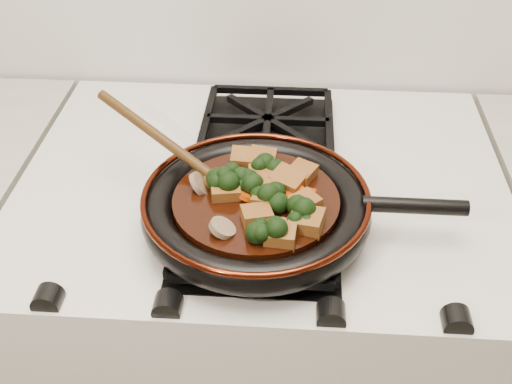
{
  "coord_description": "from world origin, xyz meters",
  "views": [
    {
      "loc": [
        0.05,
        0.88,
        1.5
      ],
      "look_at": [
        -0.0,
        1.56,
        0.97
      ],
      "focal_mm": 45.0,
      "sensor_mm": 36.0,
      "label": 1
    }
  ],
  "objects": [
    {
      "name": "broccoli_floret_1",
      "position": [
        0.02,
        1.48,
        0.97
      ],
      "size": [
        0.08,
        0.09,
        0.06
      ],
      "primitive_type": null,
      "rotation": [
        0.01,
        -0.16,
        1.0
      ],
      "color": "black",
      "rests_on": "braising_sauce"
    },
    {
      "name": "tofu_cube_11",
      "position": [
        0.03,
        1.48,
        0.97
      ],
      "size": [
        0.04,
        0.04,
        0.02
      ],
      "primitive_type": "cube",
      "rotation": [
        -0.04,
        0.01,
        3.06
      ],
      "color": "brown",
      "rests_on": "braising_sauce"
    },
    {
      "name": "broccoli_floret_0",
      "position": [
        -0.05,
        1.58,
        0.97
      ],
      "size": [
        0.09,
        0.09,
        0.07
      ],
      "primitive_type": null,
      "rotation": [
        -0.09,
        -0.18,
        1.13
      ],
      "color": "black",
      "rests_on": "braising_sauce"
    },
    {
      "name": "carrot_coin_2",
      "position": [
        -0.01,
        1.56,
        0.96
      ],
      "size": [
        0.03,
        0.03,
        0.02
      ],
      "primitive_type": "cylinder",
      "rotation": [
        -0.28,
        0.34,
        0.0
      ],
      "color": "#B53805",
      "rests_on": "braising_sauce"
    },
    {
      "name": "tofu_cube_10",
      "position": [
        0.01,
        1.58,
        0.97
      ],
      "size": [
        0.06,
        0.06,
        0.03
      ],
      "primitive_type": "cube",
      "rotation": [
        -0.1,
        0.02,
        2.29
      ],
      "color": "brown",
      "rests_on": "braising_sauce"
    },
    {
      "name": "tofu_cube_4",
      "position": [
        0.0,
        1.61,
        0.97
      ],
      "size": [
        0.04,
        0.04,
        0.02
      ],
      "primitive_type": "cube",
      "rotation": [
        0.03,
        -0.02,
        0.1
      ],
      "color": "brown",
      "rests_on": "braising_sauce"
    },
    {
      "name": "broccoli_floret_3",
      "position": [
        0.02,
        1.55,
        0.97
      ],
      "size": [
        0.08,
        0.09,
        0.07
      ],
      "primitive_type": null,
      "rotation": [
        0.16,
        -0.21,
        1.01
      ],
      "color": "black",
      "rests_on": "braising_sauce"
    },
    {
      "name": "carrot_coin_0",
      "position": [
        0.05,
        1.57,
        0.96
      ],
      "size": [
        0.03,
        0.03,
        0.01
      ],
      "primitive_type": "cylinder",
      "rotation": [
        0.12,
        -0.03,
        0.0
      ],
      "color": "#B53805",
      "rests_on": "braising_sauce"
    },
    {
      "name": "wooden_spoon",
      "position": [
        -0.11,
        1.63,
        0.98
      ],
      "size": [
        0.14,
        0.1,
        0.23
      ],
      "rotation": [
        0.0,
        0.0,
        2.57
      ],
      "color": "#41270D",
      "rests_on": "braising_sauce"
    },
    {
      "name": "mushroom_slice_1",
      "position": [
        -0.04,
        1.49,
        0.97
      ],
      "size": [
        0.04,
        0.04,
        0.02
      ],
      "primitive_type": "cylinder",
      "rotation": [
        0.48,
        0.0,
        1.67
      ],
      "color": "#7F6649",
      "rests_on": "braising_sauce"
    },
    {
      "name": "tofu_cube_6",
      "position": [
        -0.04,
        1.57,
        0.97
      ],
      "size": [
        0.05,
        0.05,
        0.02
      ],
      "primitive_type": "cube",
      "rotation": [
        0.02,
        -0.06,
        1.77
      ],
      "color": "brown",
      "rests_on": "braising_sauce"
    },
    {
      "name": "burner_grate_front",
      "position": [
        0.0,
        1.55,
        0.91
      ],
      "size": [
        0.23,
        0.23,
        0.03
      ],
      "primitive_type": null,
      "color": "black",
      "rests_on": "stove"
    },
    {
      "name": "tofu_cube_1",
      "position": [
        0.06,
        1.55,
        0.97
      ],
      "size": [
        0.05,
        0.05,
        0.02
      ],
      "primitive_type": "cube",
      "rotation": [
        0.01,
        -0.08,
        0.67
      ],
      "color": "brown",
      "rests_on": "braising_sauce"
    },
    {
      "name": "broccoli_floret_5",
      "position": [
        0.01,
        1.63,
        0.97
      ],
      "size": [
        0.08,
        0.09,
        0.06
      ],
      "primitive_type": null,
      "rotation": [
        -0.06,
        0.18,
        1.0
      ],
      "color": "black",
      "rests_on": "braising_sauce"
    },
    {
      "name": "skillet",
      "position": [
        0.0,
        1.56,
        0.94
      ],
      "size": [
        0.44,
        0.32,
        0.05
      ],
      "rotation": [
        0.0,
        0.0,
        -0.0
      ],
      "color": "black",
      "rests_on": "burner_grate_front"
    },
    {
      "name": "carrot_coin_1",
      "position": [
        0.07,
        1.57,
        0.96
      ],
      "size": [
        0.03,
        0.03,
        0.02
      ],
      "primitive_type": "cylinder",
      "rotation": [
        -0.35,
        -0.11,
        0.0
      ],
      "color": "#B53805",
      "rests_on": "braising_sauce"
    },
    {
      "name": "braising_sauce",
      "position": [
        -0.0,
        1.56,
        0.95
      ],
      "size": [
        0.23,
        0.23,
        0.02
      ],
      "primitive_type": "cylinder",
      "color": "black",
      "rests_on": "skillet"
    },
    {
      "name": "tofu_cube_5",
      "position": [
        0.01,
        1.55,
        0.97
      ],
      "size": [
        0.04,
        0.04,
        0.02
      ],
      "primitive_type": "cube",
      "rotation": [
        0.06,
        0.09,
        2.93
      ],
      "color": "brown",
      "rests_on": "braising_sauce"
    },
    {
      "name": "tofu_cube_2",
      "position": [
        -0.02,
        1.65,
        0.97
      ],
      "size": [
        0.04,
        0.04,
        0.02
      ],
      "primitive_type": "cube",
      "rotation": [
        0.06,
        -0.07,
        1.57
      ],
      "color": "brown",
      "rests_on": "braising_sauce"
    },
    {
      "name": "tofu_cube_8",
      "position": [
        0.0,
        1.65,
        0.97
      ],
      "size": [
        0.04,
        0.04,
        0.03
      ],
      "primitive_type": "cube",
      "rotation": [
        0.08,
        -0.12,
        1.48
      ],
      "color": "brown",
      "rests_on": "braising_sauce"
    },
    {
      "name": "mushroom_slice_2",
      "position": [
        0.04,
        1.49,
        0.97
      ],
      "size": [
        0.04,
        0.04,
        0.02
      ],
      "primitive_type": "cylinder",
      "rotation": [
        0.57,
        0.0,
        1.27
      ],
      "color": "#7F6649",
      "rests_on": "braising_sauce"
    },
    {
      "name": "broccoli_floret_2",
      "position": [
        0.06,
        1.52,
        0.97
      ],
      "size": [
        0.09,
        0.09,
        0.06
      ],
      "primitive_type": null,
      "rotation": [
        0.0,
        0.17,
        2.42
      ],
      "color": "black",
      "rests_on": "braising_sauce"
    },
    {
      "name": "broccoli_floret_4",
      "position": [
        -0.02,
        1.58,
        0.97
      ],
      "size": [
        0.06,
        0.07,
        0.06
      ],
      "primitive_type": null,
      "rotation": [
        0.06,
        0.24,
        1.61
      ],
      "color": "black",
      "rests_on": "braising_sauce"
    },
    {
      "name": "tofu_cube_0",
      "position": [
        0.06,
        1.62,
        0.97
      ],
      "size": [
        0.05,
        0.05,
        0.02
      ],
      "primitive_type": "cube",
      "rotation": [
        0.05,
        0.0,
        1.1
      ],
      "color": "brown",
      "rests_on": "braising_sauce"
    },
    {
      "name": "stove",
      "position": [
        0.0,
        1.69,
        0.45
      ],
      "size": [
        0.76,
        0.6,
        0.9
      ],
      "primitive_type": "cube",
      "color": "beige",
      "rests_on": "ground"
    },
    {
      "name": "burner_grate_back",
      "position": [
        0.0,
        1.83,
        0.91
      ],
      "size": [
        0.23,
        0.23,
        0.03
      ],
      "primitive_type": null,
      "color": "black",
      "rests_on": "stove"
    },
    {
      "name": "tofu_cube_9",
      "position": [
        0.07,
        1.51,
        0.97
      ],
      "size": [
        0.05,
        0.05,
        0.03
      ],
      "primitive_type": "cube",
      "rotation": [
        -0.06,
        -0.02,
        1.34
      ],
      "color": "brown",
      "rests_on": "braising_sauce"
    },
    {
      "name": "tofu_cube_7",
      "position": [
        0.0,
        1.52,
        0.97
      ],
      "size": [
        0.05,
        0.05,
        0.02
      ],
      "primitive_type": "cube",
      "rotation": [
        -0.08,
        0.02,
        0.28
      ],
      "color": "brown",
      "rests_on": "braising_sauce"
    },
    {
      "name": "mushroom_slice_3",
      "position": [
        -0.02,
        1.64,
        0.97
      ],
      "size": [
        0.04,
        0.04,
        0.03
      ],
      "primitive_type": "cylinder",
      "rotation": [
        0.7,
        0.0,
        1.97
      ],
      "color": "#7F6649",
      "rests_on": "braising_sauce"
    },
    {
      "name": "mushroom_slice_0",
      "position": [
        -0.08,
        1.58,
        0.97
      ],
      "size": [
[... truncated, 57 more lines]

